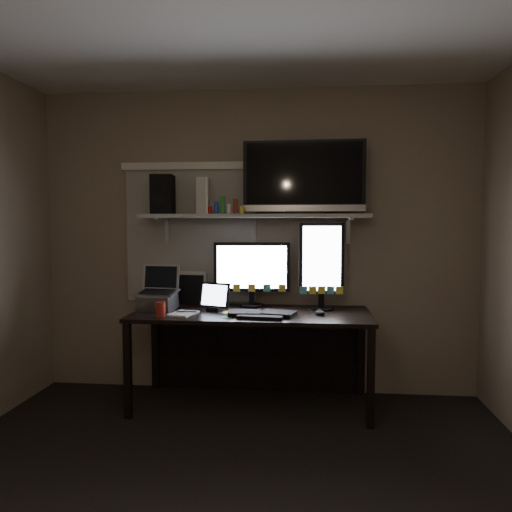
# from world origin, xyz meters

# --- Properties ---
(floor) EXTENTS (3.60, 3.60, 0.00)m
(floor) POSITION_xyz_m (0.00, 0.00, 0.00)
(floor) COLOR black
(floor) RESTS_ON ground
(back_wall) EXTENTS (3.60, 0.00, 3.60)m
(back_wall) POSITION_xyz_m (0.00, 1.80, 1.25)
(back_wall) COLOR #816C5C
(back_wall) RESTS_ON floor
(window_blinds) EXTENTS (1.10, 0.02, 1.10)m
(window_blinds) POSITION_xyz_m (-0.55, 1.79, 1.30)
(window_blinds) COLOR #B6B2A3
(window_blinds) RESTS_ON back_wall
(desk) EXTENTS (1.80, 0.75, 0.73)m
(desk) POSITION_xyz_m (0.00, 1.55, 0.55)
(desk) COLOR black
(desk) RESTS_ON floor
(wall_shelf) EXTENTS (1.80, 0.35, 0.03)m
(wall_shelf) POSITION_xyz_m (0.00, 1.62, 1.46)
(wall_shelf) COLOR #AAAAA5
(wall_shelf) RESTS_ON back_wall
(monitor_landscape) EXTENTS (0.62, 0.10, 0.54)m
(monitor_landscape) POSITION_xyz_m (-0.02, 1.67, 1.00)
(monitor_landscape) COLOR black
(monitor_landscape) RESTS_ON desk
(monitor_portrait) EXTENTS (0.35, 0.09, 0.70)m
(monitor_portrait) POSITION_xyz_m (0.53, 1.58, 1.08)
(monitor_portrait) COLOR black
(monitor_portrait) RESTS_ON desk
(keyboard) EXTENTS (0.52, 0.24, 0.03)m
(keyboard) POSITION_xyz_m (0.09, 1.29, 0.75)
(keyboard) COLOR black
(keyboard) RESTS_ON desk
(mouse) EXTENTS (0.10, 0.12, 0.04)m
(mouse) POSITION_xyz_m (0.52, 1.35, 0.75)
(mouse) COLOR black
(mouse) RESTS_ON desk
(notepad) EXTENTS (0.21, 0.26, 0.01)m
(notepad) POSITION_xyz_m (-0.50, 1.28, 0.74)
(notepad) COLOR silver
(notepad) RESTS_ON desk
(tablet) EXTENTS (0.28, 0.19, 0.22)m
(tablet) POSITION_xyz_m (-0.29, 1.44, 0.84)
(tablet) COLOR black
(tablet) RESTS_ON desk
(file_sorter) EXTENTS (0.22, 0.12, 0.27)m
(file_sorter) POSITION_xyz_m (-0.54, 1.74, 0.86)
(file_sorter) COLOR black
(file_sorter) RESTS_ON desk
(laptop) EXTENTS (0.33, 0.28, 0.34)m
(laptop) POSITION_xyz_m (-0.74, 1.43, 0.90)
(laptop) COLOR #ABABB0
(laptop) RESTS_ON desk
(cup) EXTENTS (0.09, 0.09, 0.11)m
(cup) POSITION_xyz_m (-0.64, 1.18, 0.78)
(cup) COLOR maroon
(cup) RESTS_ON desk
(sticky_notes) EXTENTS (0.37, 0.32, 0.00)m
(sticky_notes) POSITION_xyz_m (-0.18, 1.30, 0.73)
(sticky_notes) COLOR yellow
(sticky_notes) RESTS_ON desk
(tv) EXTENTS (0.96, 0.20, 0.57)m
(tv) POSITION_xyz_m (0.39, 1.64, 1.77)
(tv) COLOR black
(tv) RESTS_ON wall_shelf
(game_console) EXTENTS (0.11, 0.25, 0.28)m
(game_console) POSITION_xyz_m (-0.40, 1.63, 1.62)
(game_console) COLOR silver
(game_console) RESTS_ON wall_shelf
(speaker) EXTENTS (0.19, 0.22, 0.31)m
(speaker) POSITION_xyz_m (-0.74, 1.62, 1.64)
(speaker) COLOR black
(speaker) RESTS_ON wall_shelf
(bottles) EXTENTS (0.21, 0.12, 0.13)m
(bottles) POSITION_xyz_m (-0.21, 1.54, 1.55)
(bottles) COLOR #A50F0C
(bottles) RESTS_ON wall_shelf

